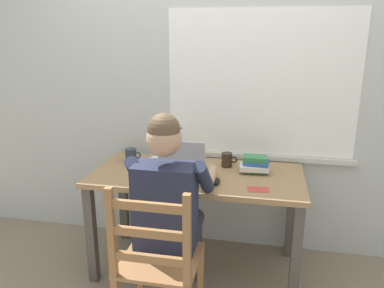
# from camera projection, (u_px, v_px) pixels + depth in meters

# --- Properties ---
(ground_plane) EXTENTS (8.00, 8.00, 0.00)m
(ground_plane) POSITION_uv_depth(u_px,v_px,m) (196.00, 266.00, 2.77)
(ground_plane) COLOR gray
(back_wall) EXTENTS (6.00, 0.08, 2.60)m
(back_wall) POSITION_uv_depth(u_px,v_px,m) (209.00, 83.00, 2.80)
(back_wall) COLOR beige
(back_wall) RESTS_ON ground
(desk) EXTENTS (1.43, 0.68, 0.74)m
(desk) POSITION_uv_depth(u_px,v_px,m) (197.00, 187.00, 2.59)
(desk) COLOR #9E7A51
(desk) RESTS_ON ground
(seated_person) EXTENTS (0.50, 0.60, 1.25)m
(seated_person) POSITION_uv_depth(u_px,v_px,m) (170.00, 203.00, 2.20)
(seated_person) COLOR #232842
(seated_person) RESTS_ON ground
(wooden_chair) EXTENTS (0.42, 0.42, 0.95)m
(wooden_chair) POSITION_uv_depth(u_px,v_px,m) (158.00, 264.00, 2.00)
(wooden_chair) COLOR olive
(wooden_chair) RESTS_ON ground
(laptop) EXTENTS (0.33, 0.28, 0.23)m
(laptop) POSITION_uv_depth(u_px,v_px,m) (178.00, 170.00, 2.47)
(laptop) COLOR #ADAFB2
(laptop) RESTS_ON desk
(computer_mouse) EXTENTS (0.06, 0.10, 0.03)m
(computer_mouse) POSITION_uv_depth(u_px,v_px,m) (215.00, 181.00, 2.37)
(computer_mouse) COLOR black
(computer_mouse) RESTS_ON desk
(coffee_mug_white) EXTENTS (0.11, 0.08, 0.09)m
(coffee_mug_white) POSITION_uv_depth(u_px,v_px,m) (165.00, 154.00, 2.81)
(coffee_mug_white) COLOR silver
(coffee_mug_white) RESTS_ON desk
(coffee_mug_dark) EXTENTS (0.11, 0.08, 0.10)m
(coffee_mug_dark) POSITION_uv_depth(u_px,v_px,m) (227.00, 160.00, 2.67)
(coffee_mug_dark) COLOR #38281E
(coffee_mug_dark) RESTS_ON desk
(coffee_mug_spare) EXTENTS (0.12, 0.08, 0.10)m
(coffee_mug_spare) POSITION_uv_depth(u_px,v_px,m) (131.00, 155.00, 2.77)
(coffee_mug_spare) COLOR #2D384C
(coffee_mug_spare) RESTS_ON desk
(book_stack_main) EXTENTS (0.21, 0.15, 0.11)m
(book_stack_main) POSITION_uv_depth(u_px,v_px,m) (255.00, 165.00, 2.56)
(book_stack_main) COLOR #38844C
(book_stack_main) RESTS_ON desk
(paper_pile_near_laptop) EXTENTS (0.25, 0.24, 0.01)m
(paper_pile_near_laptop) POSITION_uv_depth(u_px,v_px,m) (158.00, 162.00, 2.76)
(paper_pile_near_laptop) COLOR white
(paper_pile_near_laptop) RESTS_ON desk
(paper_pile_back_corner) EXTENTS (0.28, 0.25, 0.02)m
(paper_pile_back_corner) POSITION_uv_depth(u_px,v_px,m) (194.00, 175.00, 2.50)
(paper_pile_back_corner) COLOR white
(paper_pile_back_corner) RESTS_ON desk
(landscape_photo_print) EXTENTS (0.14, 0.10, 0.00)m
(landscape_photo_print) POSITION_uv_depth(u_px,v_px,m) (258.00, 190.00, 2.29)
(landscape_photo_print) COLOR #C63D33
(landscape_photo_print) RESTS_ON desk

